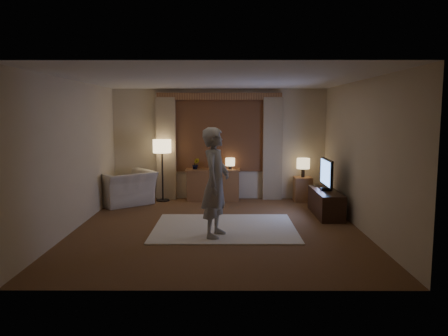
{
  "coord_description": "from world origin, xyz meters",
  "views": [
    {
      "loc": [
        0.14,
        -7.56,
        2.03
      ],
      "look_at": [
        0.12,
        0.6,
        1.01
      ],
      "focal_mm": 35.0,
      "sensor_mm": 36.0,
      "label": 1
    }
  ],
  "objects_px": {
    "sideboard": "(213,186)",
    "person": "(216,182)",
    "armchair": "(125,188)",
    "side_table": "(303,189)",
    "tv_stand": "(326,203)"
  },
  "relations": [
    {
      "from": "side_table",
      "to": "person",
      "type": "relative_size",
      "value": 0.31
    },
    {
      "from": "sideboard",
      "to": "person",
      "type": "bearing_deg",
      "value": -87.57
    },
    {
      "from": "sideboard",
      "to": "tv_stand",
      "type": "relative_size",
      "value": 0.86
    },
    {
      "from": "armchair",
      "to": "person",
      "type": "distance_m",
      "value": 3.37
    },
    {
      "from": "armchair",
      "to": "sideboard",
      "type": "bearing_deg",
      "value": 153.96
    },
    {
      "from": "armchair",
      "to": "side_table",
      "type": "height_order",
      "value": "armchair"
    },
    {
      "from": "side_table",
      "to": "tv_stand",
      "type": "distance_m",
      "value": 1.46
    },
    {
      "from": "sideboard",
      "to": "side_table",
      "type": "xyz_separation_m",
      "value": [
        2.09,
        -0.05,
        -0.07
      ]
    },
    {
      "from": "side_table",
      "to": "person",
      "type": "xyz_separation_m",
      "value": [
        -1.96,
        -3.0,
        0.63
      ]
    },
    {
      "from": "sideboard",
      "to": "tv_stand",
      "type": "bearing_deg",
      "value": -32.97
    },
    {
      "from": "tv_stand",
      "to": "person",
      "type": "relative_size",
      "value": 0.78
    },
    {
      "from": "sideboard",
      "to": "person",
      "type": "relative_size",
      "value": 0.67
    },
    {
      "from": "armchair",
      "to": "side_table",
      "type": "distance_m",
      "value": 4.06
    },
    {
      "from": "armchair",
      "to": "side_table",
      "type": "bearing_deg",
      "value": 146.42
    },
    {
      "from": "sideboard",
      "to": "person",
      "type": "distance_m",
      "value": 3.11
    }
  ]
}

